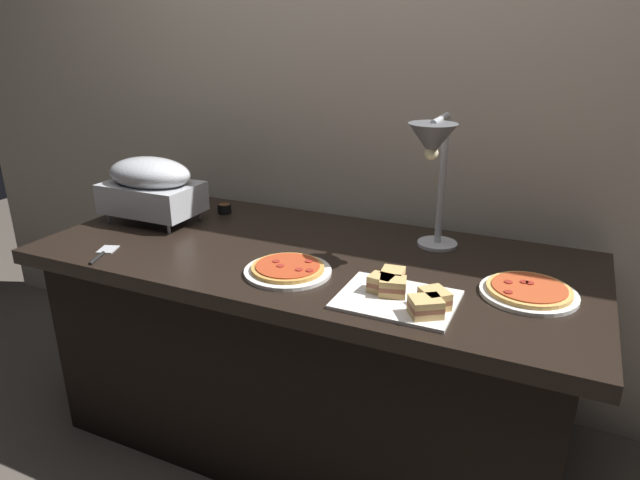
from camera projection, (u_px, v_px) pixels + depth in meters
name	position (u px, v px, depth m)	size (l,w,h in m)	color
ground_plane	(311.00, 431.00, 2.19)	(8.00, 8.00, 0.00)	#4C443D
back_wall	(364.00, 105.00, 2.20)	(4.40, 0.04, 2.40)	#B7A893
buffet_table	(310.00, 346.00, 2.06)	(1.90, 0.84, 0.76)	black
chafing_dish	(151.00, 186.00, 2.19)	(0.37, 0.24, 0.26)	#B7BABF
heat_lamp	(434.00, 154.00, 1.73)	(0.15, 0.33, 0.47)	#B7BABF
pizza_plate_front	(529.00, 291.00, 1.61)	(0.28, 0.28, 0.03)	white
pizza_plate_center	(288.00, 269.00, 1.75)	(0.28, 0.28, 0.03)	white
sandwich_platter	(403.00, 295.00, 1.56)	(0.33, 0.25, 0.06)	white
sauce_cup_near	(224.00, 208.00, 2.33)	(0.06, 0.06, 0.04)	black
serving_spatula	(103.00, 254.00, 1.90)	(0.09, 0.17, 0.01)	#B7BABF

